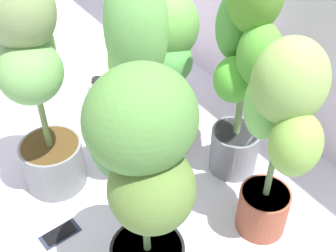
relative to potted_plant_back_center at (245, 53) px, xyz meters
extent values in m
plane|color=silver|center=(-0.05, -0.49, -0.56)|extent=(8.00, 8.00, 0.00)
cylinder|color=slate|center=(0.00, 0.01, -0.46)|extent=(0.20, 0.20, 0.20)
cylinder|color=#412A24|center=(0.00, 0.01, -0.37)|extent=(0.18, 0.18, 0.02)
cylinder|color=#5E8144|center=(0.00, 0.01, -0.02)|extent=(0.03, 0.03, 0.69)
ellipsoid|color=#51973F|center=(-0.08, 0.02, 0.07)|extent=(0.19, 0.20, 0.27)
ellipsoid|color=#549F35|center=(0.08, -0.02, 0.04)|extent=(0.20, 0.19, 0.23)
ellipsoid|color=green|center=(0.01, -0.05, -0.09)|extent=(0.17, 0.17, 0.17)
cylinder|color=#974B33|center=(0.29, -0.11, -0.47)|extent=(0.18, 0.18, 0.18)
cylinder|color=#41331B|center=(0.29, -0.11, -0.39)|extent=(0.17, 0.17, 0.02)
cylinder|color=#5B7F4A|center=(0.29, -0.11, -0.11)|extent=(0.02, 0.02, 0.54)
ellipsoid|color=#81AA52|center=(0.29, -0.11, 0.09)|extent=(0.29, 0.29, 0.28)
ellipsoid|color=#6FB652|center=(0.21, -0.09, -0.05)|extent=(0.19, 0.19, 0.28)
ellipsoid|color=#7AAB45|center=(0.38, -0.14, -0.07)|extent=(0.18, 0.19, 0.22)
cylinder|color=slate|center=(-0.34, -0.64, -0.46)|extent=(0.24, 0.24, 0.20)
cylinder|color=#483317|center=(-0.34, -0.64, -0.37)|extent=(0.22, 0.22, 0.02)
cylinder|color=#617C41|center=(-0.34, -0.64, -0.04)|extent=(0.02, 0.02, 0.64)
ellipsoid|color=#748C54|center=(-0.34, -0.64, 0.21)|extent=(0.31, 0.29, 0.28)
ellipsoid|color=#668C55|center=(-0.40, -0.62, 0.04)|extent=(0.26, 0.26, 0.21)
ellipsoid|color=#62994F|center=(-0.28, -0.66, 0.02)|extent=(0.28, 0.29, 0.21)
cylinder|color=slate|center=(-0.10, -0.37, -0.46)|extent=(0.20, 0.20, 0.19)
cylinder|color=#3B3324|center=(-0.10, -0.37, -0.38)|extent=(0.18, 0.18, 0.02)
cylinder|color=#588346|center=(-0.10, -0.37, -0.07)|extent=(0.02, 0.02, 0.60)
ellipsoid|color=#64A750|center=(-0.10, -0.37, 0.16)|extent=(0.20, 0.20, 0.41)
ellipsoid|color=#75B346|center=(-0.18, -0.35, 0.00)|extent=(0.22, 0.23, 0.30)
cylinder|color=#96583B|center=(-0.36, -0.07, -0.48)|extent=(0.26, 0.26, 0.15)
cylinder|color=#443220|center=(-0.36, -0.07, -0.41)|extent=(0.24, 0.24, 0.02)
cylinder|color=olive|center=(-0.36, -0.07, -0.19)|extent=(0.02, 0.02, 0.43)
ellipsoid|color=#5F9F45|center=(-0.36, -0.07, -0.03)|extent=(0.30, 0.29, 0.28)
ellipsoid|color=#489549|center=(-0.44, -0.05, -0.14)|extent=(0.29, 0.29, 0.23)
ellipsoid|color=#4D9546|center=(-0.30, -0.10, -0.16)|extent=(0.24, 0.25, 0.19)
cylinder|color=#46321B|center=(0.24, -0.57, -0.39)|extent=(0.22, 0.22, 0.02)
cylinder|color=#587F46|center=(0.24, -0.57, -0.09)|extent=(0.02, 0.02, 0.60)
ellipsoid|color=#497A36|center=(0.24, -0.57, 0.14)|extent=(0.32, 0.33, 0.27)
ellipsoid|color=#42793E|center=(0.15, -0.55, -0.01)|extent=(0.28, 0.28, 0.24)
ellipsoid|color=#537331|center=(0.31, -0.59, -0.04)|extent=(0.33, 0.32, 0.23)
cube|color=#282F43|center=(-0.09, -0.74, -0.55)|extent=(0.08, 0.15, 0.01)
cube|color=black|center=(-0.09, -0.74, -0.55)|extent=(0.06, 0.12, 0.00)
cylinder|color=silver|center=(-0.59, -0.30, -0.45)|extent=(0.09, 0.09, 0.21)
cylinder|color=black|center=(-0.59, -0.30, -0.33)|extent=(0.05, 0.05, 0.02)
camera|label=1|loc=(0.95, -0.99, 0.82)|focal=48.44mm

